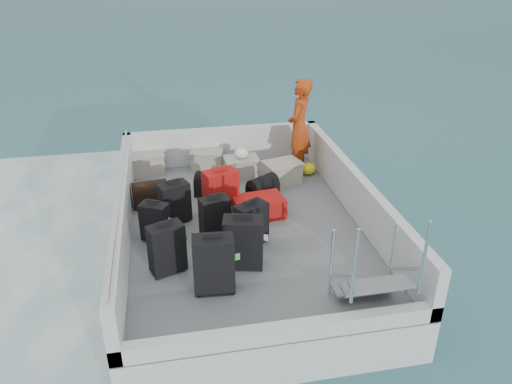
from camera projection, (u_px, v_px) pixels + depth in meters
ground at (245, 260)px, 7.73m from camera, size 160.00×160.00×0.00m
ferry_hull at (245, 244)px, 7.60m from camera, size 3.60×5.00×0.60m
deck at (244, 226)px, 7.46m from camera, size 3.30×4.70×0.02m
deck_fittings at (272, 212)px, 7.06m from camera, size 3.60×5.00×0.90m
suitcase_0 at (167, 249)px, 6.27m from camera, size 0.49×0.38×0.68m
suitcase_1 at (155, 223)px, 6.96m from camera, size 0.44×0.37×0.58m
suitcase_2 at (175, 203)px, 7.43m from camera, size 0.50×0.40×0.63m
suitcase_3 at (214, 265)px, 5.91m from camera, size 0.51×0.32×0.74m
suitcase_4 at (215, 218)px, 7.05m from camera, size 0.46×0.34×0.61m
suitcase_5 at (221, 192)px, 7.68m from camera, size 0.57×0.44×0.70m
suitcase_6 at (243, 243)px, 6.38m from camera, size 0.56×0.41×0.70m
suitcase_7 at (251, 224)px, 6.87m from camera, size 0.51×0.44×0.62m
suitcase_8 at (259, 207)px, 7.66m from camera, size 0.81×0.58×0.30m
duffel_0 at (150, 196)px, 7.97m from camera, size 0.57×0.36×0.32m
duffel_1 at (210, 187)px, 8.26m from camera, size 0.54×0.48×0.32m
duffel_2 at (263, 191)px, 8.13m from camera, size 0.58×0.51×0.32m
crate_0 at (147, 164)px, 9.06m from camera, size 0.65×0.51×0.35m
crate_1 at (207, 160)px, 9.25m from camera, size 0.63×0.50×0.33m
crate_2 at (242, 168)px, 8.92m from camera, size 0.57×0.40×0.34m
crate_3 at (282, 173)px, 8.71m from camera, size 0.68×0.55×0.36m
yellow_bag at (308, 168)px, 9.05m from camera, size 0.28×0.26×0.22m
white_bag at (241, 155)px, 8.81m from camera, size 0.24×0.24×0.18m
passenger at (299, 127)px, 8.84m from camera, size 0.67×0.75×1.72m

